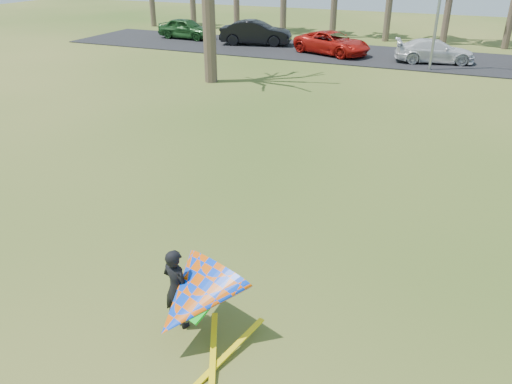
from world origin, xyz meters
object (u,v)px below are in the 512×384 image
at_px(car_2, 332,43).
at_px(car_3, 435,51).
at_px(car_0, 186,28).
at_px(kite_flyer, 190,299).
at_px(car_1, 256,33).

relative_size(car_2, car_3, 1.10).
relative_size(car_0, car_3, 0.94).
bearing_deg(kite_flyer, car_2, 100.02).
height_order(car_0, car_2, car_0).
bearing_deg(car_0, kite_flyer, -146.72).
distance_m(car_0, kite_flyer, 32.07).
xyz_separation_m(car_1, car_3, (12.01, -1.48, -0.15)).
bearing_deg(car_1, car_0, 73.40).
xyz_separation_m(car_1, car_2, (5.80, -1.30, -0.11)).
xyz_separation_m(car_2, car_3, (6.22, -0.18, -0.03)).
bearing_deg(car_2, car_3, -70.30).
distance_m(car_1, car_3, 12.11).
height_order(car_3, kite_flyer, kite_flyer).
relative_size(car_1, kite_flyer, 2.04).
relative_size(car_1, car_2, 0.98).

